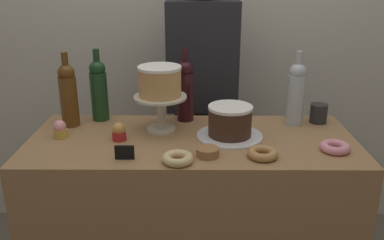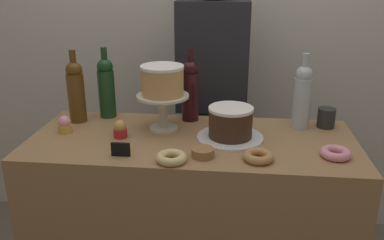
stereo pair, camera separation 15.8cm
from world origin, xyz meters
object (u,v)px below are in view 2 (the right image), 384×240
(wine_bottle_amber, at_px, (76,90))
(price_sign_chalkboard, at_px, (121,149))
(cupcake_caramel, at_px, (120,129))
(wine_bottle_clear, at_px, (302,96))
(cupcake_strawberry, at_px, (65,125))
(donut_maple, at_px, (258,156))
(cake_stand_pedestal, at_px, (163,106))
(chocolate_round_cake, at_px, (231,122))
(donut_pink, at_px, (336,153))
(coffee_cup_ceramic, at_px, (326,118))
(barista_figure, at_px, (212,110))
(white_layer_cake, at_px, (162,80))
(donut_glazed, at_px, (171,158))
(wine_bottle_dark_red, at_px, (190,89))
(wine_bottle_green, at_px, (106,87))
(cookie_stack, at_px, (203,153))

(wine_bottle_amber, bearing_deg, price_sign_chalkboard, -49.86)
(cupcake_caramel, bearing_deg, wine_bottle_clear, 14.47)
(cupcake_strawberry, bearing_deg, price_sign_chalkboard, -34.50)
(wine_bottle_amber, bearing_deg, donut_maple, -22.54)
(cake_stand_pedestal, distance_m, cupcake_strawberry, 0.42)
(chocolate_round_cake, height_order, cupcake_caramel, chocolate_round_cake)
(donut_pink, distance_m, coffee_cup_ceramic, 0.32)
(barista_figure, bearing_deg, price_sign_chalkboard, -111.90)
(donut_maple, height_order, barista_figure, barista_figure)
(chocolate_round_cake, relative_size, cupcake_caramel, 2.41)
(white_layer_cake, distance_m, donut_pink, 0.73)
(wine_bottle_amber, bearing_deg, cupcake_strawberry, -91.85)
(chocolate_round_cake, distance_m, donut_maple, 0.23)
(wine_bottle_clear, height_order, donut_glazed, wine_bottle_clear)
(chocolate_round_cake, relative_size, wine_bottle_dark_red, 0.55)
(chocolate_round_cake, xyz_separation_m, wine_bottle_dark_red, (-0.19, 0.21, 0.07))
(wine_bottle_green, relative_size, donut_pink, 2.91)
(coffee_cup_ceramic, bearing_deg, wine_bottle_green, 178.00)
(chocolate_round_cake, height_order, donut_maple, chocolate_round_cake)
(wine_bottle_amber, relative_size, barista_figure, 0.20)
(chocolate_round_cake, distance_m, price_sign_chalkboard, 0.45)
(cupcake_caramel, distance_m, donut_glazed, 0.32)
(chocolate_round_cake, xyz_separation_m, barista_figure, (-0.10, 0.52, -0.12))
(coffee_cup_ceramic, bearing_deg, price_sign_chalkboard, -154.40)
(wine_bottle_dark_red, height_order, donut_glazed, wine_bottle_dark_red)
(cupcake_strawberry, bearing_deg, donut_maple, -13.21)
(wine_bottle_green, distance_m, price_sign_chalkboard, 0.47)
(white_layer_cake, relative_size, cookie_stack, 2.13)
(wine_bottle_green, bearing_deg, barista_figure, 33.11)
(cake_stand_pedestal, distance_m, donut_pink, 0.71)
(wine_bottle_clear, relative_size, donut_glazed, 2.91)
(donut_maple, bearing_deg, donut_glazed, -171.95)
(chocolate_round_cake, distance_m, barista_figure, 0.54)
(chocolate_round_cake, height_order, donut_pink, chocolate_round_cake)
(wine_bottle_clear, xyz_separation_m, donut_glazed, (-0.50, -0.40, -0.13))
(wine_bottle_amber, bearing_deg, cookie_stack, -28.33)
(donut_maple, relative_size, coffee_cup_ceramic, 1.32)
(cake_stand_pedestal, relative_size, wine_bottle_clear, 0.68)
(cake_stand_pedestal, bearing_deg, coffee_cup_ceramic, 8.50)
(wine_bottle_clear, bearing_deg, price_sign_chalkboard, -152.03)
(cupcake_caramel, height_order, cupcake_strawberry, same)
(price_sign_chalkboard, bearing_deg, cupcake_strawberry, 145.50)
(wine_bottle_dark_red, bearing_deg, cupcake_caramel, -137.32)
(cupcake_strawberry, distance_m, donut_maple, 0.82)
(wine_bottle_clear, bearing_deg, white_layer_cake, -171.64)
(wine_bottle_dark_red, distance_m, cupcake_caramel, 0.37)
(wine_bottle_clear, height_order, wine_bottle_amber, same)
(wine_bottle_clear, height_order, price_sign_chalkboard, wine_bottle_clear)
(cake_stand_pedestal, distance_m, price_sign_chalkboard, 0.31)
(wine_bottle_green, bearing_deg, donut_glazed, -50.59)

